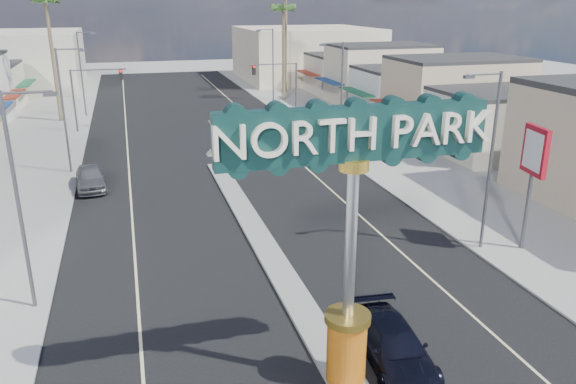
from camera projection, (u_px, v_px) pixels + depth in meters
ground at (214, 162)px, 44.22m from camera, size 160.00×160.00×0.00m
road at (214, 162)px, 44.22m from camera, size 20.00×120.00×0.01m
median_island at (261, 240)px, 29.66m from camera, size 1.30×30.00×0.16m
sidewalk_left at (21, 176)px, 40.54m from camera, size 8.00×120.00×0.12m
sidewalk_right at (377, 149)px, 47.87m from camera, size 8.00×120.00×0.12m
storefront_row_right at (412, 88)px, 61.36m from camera, size 12.00×42.00×6.00m
backdrop_far_left at (5, 62)px, 78.06m from camera, size 20.00×20.00×8.00m
backdrop_far_right at (306, 54)px, 89.59m from camera, size 20.00×20.00×8.00m
gateway_sign at (352, 218)px, 16.83m from camera, size 8.20×1.50×9.15m
traffic_signal_left at (93, 87)px, 53.15m from camera, size 5.09×0.45×6.00m
traffic_signal_right at (279, 80)px, 57.96m from camera, size 5.09×0.45×6.00m
streetlight_l_near at (21, 193)px, 21.67m from camera, size 2.03×0.22×9.00m
streetlight_l_mid at (65, 105)px, 39.85m from camera, size 2.03×0.22×9.00m
streetlight_l_far at (83, 70)px, 59.84m from camera, size 2.03×0.22×9.00m
streetlight_r_near at (489, 154)px, 27.14m from camera, size 2.03×0.22×9.00m
streetlight_r_mid at (340, 92)px, 45.31m from camera, size 2.03×0.22×9.00m
streetlight_r_far at (272, 64)px, 65.31m from camera, size 2.03×0.22×9.00m
palm_left_far at (46, 7)px, 55.27m from camera, size 2.60×2.60×13.10m
palm_right_mid at (283, 13)px, 67.82m from camera, size 2.60×2.60×12.10m
suv_right at (394, 346)px, 19.52m from camera, size 2.42×5.07×1.43m
car_parked_left at (91, 178)px, 37.75m from camera, size 2.25×4.77×1.58m
car_parked_right at (262, 131)px, 51.62m from camera, size 1.54×4.28×1.40m
bank_pylon_sign at (534, 158)px, 27.12m from camera, size 0.56×1.98×6.30m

